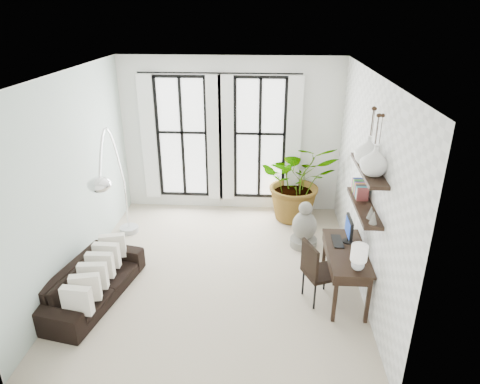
# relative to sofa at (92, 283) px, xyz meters

# --- Properties ---
(floor) EXTENTS (5.00, 5.00, 0.00)m
(floor) POSITION_rel_sofa_xyz_m (1.80, 0.84, -0.28)
(floor) COLOR #C0AF98
(floor) RESTS_ON ground
(ceiling) EXTENTS (5.00, 5.00, 0.00)m
(ceiling) POSITION_rel_sofa_xyz_m (1.80, 0.84, 2.92)
(ceiling) COLOR white
(ceiling) RESTS_ON wall_back
(wall_left) EXTENTS (0.00, 5.00, 5.00)m
(wall_left) POSITION_rel_sofa_xyz_m (-0.45, 0.84, 1.32)
(wall_left) COLOR silver
(wall_left) RESTS_ON floor
(wall_right) EXTENTS (0.00, 5.00, 5.00)m
(wall_right) POSITION_rel_sofa_xyz_m (4.05, 0.84, 1.32)
(wall_right) COLOR white
(wall_right) RESTS_ON floor
(wall_back) EXTENTS (4.50, 0.00, 4.50)m
(wall_back) POSITION_rel_sofa_xyz_m (1.80, 3.34, 1.32)
(wall_back) COLOR white
(wall_back) RESTS_ON floor
(windows) EXTENTS (3.26, 0.13, 2.65)m
(windows) POSITION_rel_sofa_xyz_m (1.60, 3.27, 1.28)
(windows) COLOR white
(windows) RESTS_ON wall_back
(wall_shelves) EXTENTS (0.25, 1.30, 0.60)m
(wall_shelves) POSITION_rel_sofa_xyz_m (3.91, 0.36, 1.45)
(wall_shelves) COLOR black
(wall_shelves) RESTS_ON wall_right
(sofa) EXTENTS (1.12, 2.04, 0.56)m
(sofa) POSITION_rel_sofa_xyz_m (0.00, 0.00, 0.00)
(sofa) COLOR black
(sofa) RESTS_ON floor
(throw_pillows) EXTENTS (0.40, 1.52, 0.40)m
(throw_pillows) POSITION_rel_sofa_xyz_m (0.10, -0.00, 0.22)
(throw_pillows) COLOR white
(throw_pillows) RESTS_ON sofa
(plant) EXTENTS (1.66, 1.48, 1.68)m
(plant) POSITION_rel_sofa_xyz_m (3.18, 2.89, 0.56)
(plant) COLOR #2D7228
(plant) RESTS_ON floor
(desk) EXTENTS (0.56, 1.33, 1.17)m
(desk) POSITION_rel_sofa_xyz_m (3.75, 0.27, 0.45)
(desk) COLOR black
(desk) RESTS_ON floor
(desk_chair) EXTENTS (0.60, 0.60, 0.97)m
(desk_chair) POSITION_rel_sofa_xyz_m (3.31, 0.17, 0.27)
(desk_chair) COLOR black
(desk_chair) RESTS_ON floor
(arc_lamp) EXTENTS (0.74, 2.37, 2.40)m
(arc_lamp) POSITION_rel_sofa_xyz_m (0.10, 1.06, 1.59)
(arc_lamp) COLOR silver
(arc_lamp) RESTS_ON floor
(buddha) EXTENTS (0.49, 0.49, 0.88)m
(buddha) POSITION_rel_sofa_xyz_m (3.26, 1.76, 0.09)
(buddha) COLOR gray
(buddha) RESTS_ON floor
(vase_a) EXTENTS (0.37, 0.37, 0.38)m
(vase_a) POSITION_rel_sofa_xyz_m (3.91, 0.07, 1.99)
(vase_a) COLOR white
(vase_a) RESTS_ON shelf_upper
(vase_b) EXTENTS (0.37, 0.37, 0.38)m
(vase_b) POSITION_rel_sofa_xyz_m (3.91, 0.47, 1.99)
(vase_b) COLOR white
(vase_b) RESTS_ON shelf_upper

